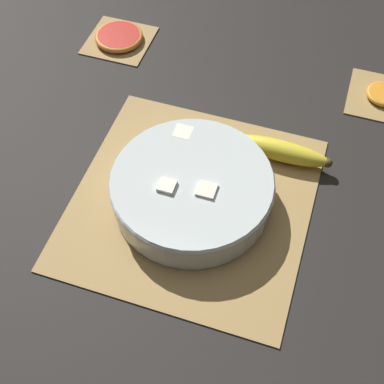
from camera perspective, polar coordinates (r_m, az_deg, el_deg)
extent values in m
plane|color=black|center=(0.91, 0.00, -1.11)|extent=(6.00, 6.00, 0.00)
cube|color=#A8844C|center=(0.91, 0.00, -1.00)|extent=(0.41, 0.40, 0.01)
cube|color=#4C381E|center=(0.84, -3.30, -9.17)|extent=(0.01, 0.39, 0.00)
cube|color=#4C381E|center=(0.86, -2.13, -6.28)|extent=(0.01, 0.39, 0.00)
cube|color=#4C381E|center=(0.88, -1.03, -3.53)|extent=(0.01, 0.39, 0.00)
cube|color=#4C381E|center=(0.91, 0.00, -0.94)|extent=(0.01, 0.39, 0.00)
cube|color=#4C381E|center=(0.94, 0.97, 1.51)|extent=(0.01, 0.39, 0.00)
cube|color=#4C381E|center=(0.97, 1.88, 3.80)|extent=(0.01, 0.39, 0.00)
cube|color=#4C381E|center=(1.00, 2.73, 5.95)|extent=(0.01, 0.39, 0.00)
cube|color=#A8844C|center=(1.14, 19.68, 9.52)|extent=(0.13, 0.13, 0.01)
cube|color=#4C381E|center=(1.11, 19.49, 8.21)|extent=(0.00, 0.13, 0.00)
cube|color=#4C381E|center=(1.13, 19.64, 9.13)|extent=(0.00, 0.13, 0.00)
cube|color=#4C381E|center=(1.15, 19.78, 10.03)|extent=(0.00, 0.13, 0.00)
cube|color=#A8844C|center=(1.21, -7.75, 15.77)|extent=(0.13, 0.13, 0.01)
cube|color=#4C381E|center=(1.18, -8.53, 14.66)|extent=(0.00, 0.13, 0.00)
cube|color=#4C381E|center=(1.20, -8.01, 15.45)|extent=(0.00, 0.13, 0.00)
cube|color=#4C381E|center=(1.22, -7.51, 16.22)|extent=(0.00, 0.13, 0.00)
cube|color=#4C381E|center=(1.24, -7.02, 16.97)|extent=(0.00, 0.13, 0.00)
cylinder|color=silver|center=(0.88, 0.00, 0.23)|extent=(0.26, 0.26, 0.06)
torus|color=silver|center=(0.86, 0.00, 1.14)|extent=(0.27, 0.27, 0.01)
cylinder|color=#F4EABC|center=(0.87, -1.77, 1.78)|extent=(0.03, 0.03, 0.01)
cylinder|color=#F4EABC|center=(0.85, 3.38, -5.14)|extent=(0.03, 0.03, 0.01)
cylinder|color=#F4EABC|center=(0.86, -3.20, -4.55)|extent=(0.02, 0.02, 0.01)
cylinder|color=#F4EABC|center=(0.93, 1.68, 5.89)|extent=(0.03, 0.03, 0.01)
cylinder|color=#F4EABC|center=(0.90, -6.07, 3.82)|extent=(0.02, 0.02, 0.01)
cylinder|color=#F4EABC|center=(0.84, -1.41, -3.57)|extent=(0.02, 0.02, 0.01)
cylinder|color=#F4EABC|center=(0.92, 4.74, 3.61)|extent=(0.02, 0.02, 0.01)
cylinder|color=#F4EABC|center=(0.89, -4.17, 2.43)|extent=(0.03, 0.03, 0.01)
cube|color=white|center=(0.94, -0.94, 5.86)|extent=(0.03, 0.03, 0.03)
cube|color=white|center=(0.93, 0.91, 4.21)|extent=(0.03, 0.03, 0.03)
cube|color=white|center=(0.90, 0.74, -0.16)|extent=(0.03, 0.03, 0.03)
cube|color=white|center=(0.86, -2.68, 0.28)|extent=(0.03, 0.03, 0.03)
cube|color=white|center=(0.90, 6.21, -0.65)|extent=(0.02, 0.02, 0.02)
cube|color=white|center=(0.90, -5.80, -0.52)|extent=(0.03, 0.03, 0.03)
cube|color=white|center=(0.87, -4.00, -0.60)|extent=(0.02, 0.02, 0.02)
cube|color=white|center=(0.85, 1.55, -0.25)|extent=(0.03, 0.03, 0.03)
cube|color=white|center=(0.82, -1.67, -4.99)|extent=(0.02, 0.02, 0.02)
cube|color=white|center=(0.86, -3.27, -2.15)|extent=(0.02, 0.02, 0.02)
cube|color=white|center=(0.94, 3.04, 3.79)|extent=(0.03, 0.03, 0.03)
cube|color=white|center=(0.88, 4.87, 0.23)|extent=(0.03, 0.03, 0.03)
cube|color=white|center=(0.86, 5.11, -4.20)|extent=(0.02, 0.02, 0.02)
cube|color=white|center=(0.85, -5.79, -1.46)|extent=(0.02, 0.02, 0.02)
ellipsoid|color=orange|center=(0.84, 4.89, -1.66)|extent=(0.03, 0.02, 0.01)
ellipsoid|color=red|center=(0.91, -2.72, 4.74)|extent=(0.03, 0.02, 0.01)
ellipsoid|color=orange|center=(0.90, -0.20, 2.17)|extent=(0.02, 0.01, 0.01)
ellipsoid|color=red|center=(0.83, 1.16, -3.63)|extent=(0.04, 0.02, 0.02)
ellipsoid|color=orange|center=(0.92, -4.19, 3.03)|extent=(0.03, 0.01, 0.01)
ellipsoid|color=yellow|center=(0.96, 9.35, 4.39)|extent=(0.04, 0.18, 0.04)
sphere|color=#473819|center=(0.96, 14.27, 3.05)|extent=(0.02, 0.02, 0.02)
cylinder|color=orange|center=(1.13, 19.80, 9.80)|extent=(0.06, 0.06, 0.01)
torus|color=#F4A82D|center=(1.13, 19.80, 9.80)|extent=(0.07, 0.07, 0.01)
cylinder|color=red|center=(1.21, -7.80, 16.11)|extent=(0.09, 0.09, 0.01)
torus|color=orange|center=(1.21, -7.80, 16.11)|extent=(0.10, 0.10, 0.01)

